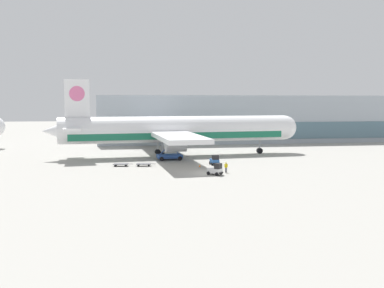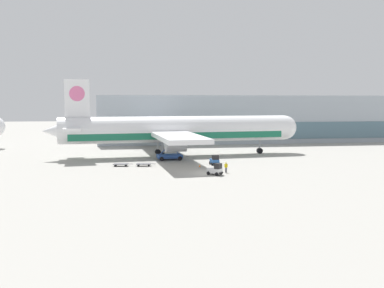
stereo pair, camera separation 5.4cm
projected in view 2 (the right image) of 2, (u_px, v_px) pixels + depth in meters
ground_plane at (204, 173)px, 73.76m from camera, size 400.00×400.00×0.00m
terminal_building at (248, 119)px, 131.62m from camera, size 90.00×18.20×14.00m
airplane_main at (175, 130)px, 96.10m from camera, size 58.06×48.53×17.00m
scissor_lift_loader at (170, 150)px, 90.18m from camera, size 5.45×3.78×5.79m
baggage_tug_foreground at (216, 170)px, 71.87m from camera, size 2.78×2.68×2.00m
baggage_tug_mid at (215, 160)px, 83.15m from camera, size 1.78×2.54×2.00m
baggage_dolly_lead at (121, 164)px, 81.57m from camera, size 3.77×1.81×0.48m
baggage_dolly_second at (144, 164)px, 81.68m from camera, size 3.77×1.81×0.48m
ground_crew_near at (226, 166)px, 74.13m from camera, size 0.57×0.26×1.85m
traffic_cone_near at (200, 165)px, 80.53m from camera, size 0.40×0.40×0.61m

